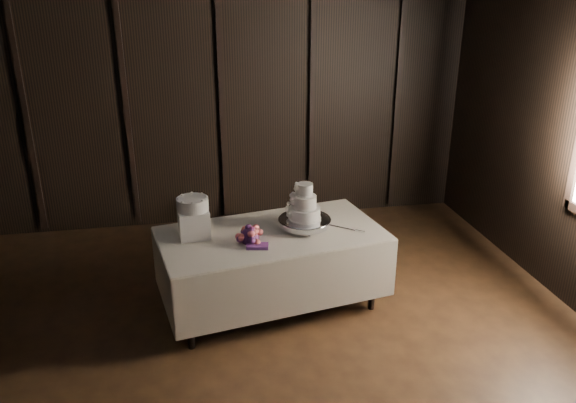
{
  "coord_description": "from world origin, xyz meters",
  "views": [
    {
      "loc": [
        -0.45,
        -3.18,
        2.87
      ],
      "look_at": [
        0.4,
        1.34,
        1.05
      ],
      "focal_mm": 35.0,
      "sensor_mm": 36.0,
      "label": 1
    }
  ],
  "objects_px": {
    "wedding_cake": "(302,206)",
    "box_pedestal": "(194,223)",
    "cake_stand": "(305,223)",
    "small_cake": "(192,204)",
    "display_table": "(272,267)",
    "bouquet": "(250,235)"
  },
  "relations": [
    {
      "from": "wedding_cake",
      "to": "bouquet",
      "type": "height_order",
      "value": "wedding_cake"
    },
    {
      "from": "display_table",
      "to": "bouquet",
      "type": "bearing_deg",
      "value": -153.95
    },
    {
      "from": "display_table",
      "to": "bouquet",
      "type": "height_order",
      "value": "bouquet"
    },
    {
      "from": "wedding_cake",
      "to": "box_pedestal",
      "type": "height_order",
      "value": "wedding_cake"
    },
    {
      "from": "bouquet",
      "to": "wedding_cake",
      "type": "bearing_deg",
      "value": 20.64
    },
    {
      "from": "cake_stand",
      "to": "wedding_cake",
      "type": "xyz_separation_m",
      "value": [
        -0.02,
        -0.01,
        0.18
      ]
    },
    {
      "from": "cake_stand",
      "to": "box_pedestal",
      "type": "relative_size",
      "value": 1.86
    },
    {
      "from": "wedding_cake",
      "to": "bouquet",
      "type": "xyz_separation_m",
      "value": [
        -0.5,
        -0.19,
        -0.16
      ]
    },
    {
      "from": "box_pedestal",
      "to": "wedding_cake",
      "type": "bearing_deg",
      "value": -1.58
    },
    {
      "from": "bouquet",
      "to": "small_cake",
      "type": "distance_m",
      "value": 0.57
    },
    {
      "from": "display_table",
      "to": "bouquet",
      "type": "xyz_separation_m",
      "value": [
        -0.22,
        -0.16,
        0.41
      ]
    },
    {
      "from": "small_cake",
      "to": "wedding_cake",
      "type": "bearing_deg",
      "value": -1.58
    },
    {
      "from": "box_pedestal",
      "to": "small_cake",
      "type": "relative_size",
      "value": 0.94
    },
    {
      "from": "display_table",
      "to": "bouquet",
      "type": "relative_size",
      "value": 5.41
    },
    {
      "from": "display_table",
      "to": "wedding_cake",
      "type": "height_order",
      "value": "wedding_cake"
    },
    {
      "from": "cake_stand",
      "to": "wedding_cake",
      "type": "distance_m",
      "value": 0.18
    },
    {
      "from": "cake_stand",
      "to": "box_pedestal",
      "type": "height_order",
      "value": "box_pedestal"
    },
    {
      "from": "bouquet",
      "to": "small_cake",
      "type": "relative_size",
      "value": 1.44
    },
    {
      "from": "display_table",
      "to": "small_cake",
      "type": "bearing_deg",
      "value": 164.94
    },
    {
      "from": "display_table",
      "to": "cake_stand",
      "type": "distance_m",
      "value": 0.5
    },
    {
      "from": "box_pedestal",
      "to": "cake_stand",
      "type": "bearing_deg",
      "value": -0.72
    },
    {
      "from": "display_table",
      "to": "small_cake",
      "type": "height_order",
      "value": "small_cake"
    }
  ]
}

